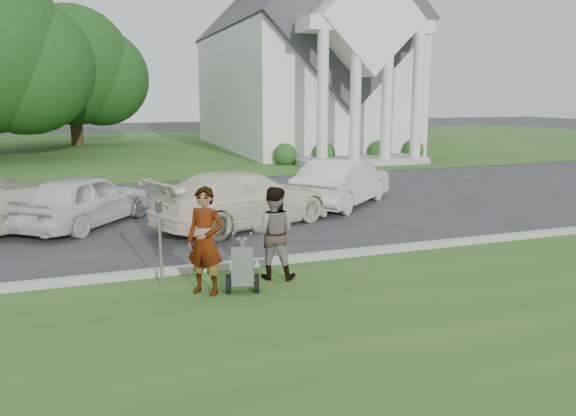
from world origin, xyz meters
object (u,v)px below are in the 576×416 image
parking_meter_near (160,232)px  car_c (243,199)px  person_left (205,242)px  church (300,49)px  car_b (85,200)px  striping_cart (242,268)px  car_d (343,182)px  tree_back (72,71)px  person_right (273,234)px

parking_meter_near → car_c: parking_meter_near is taller
person_left → parking_meter_near: 0.94m
church → parking_meter_near: (-11.18, -23.07, -4.99)m
church → car_b: bearing=-124.9°
person_left → parking_meter_near: person_left is taller
striping_cart → parking_meter_near: size_ratio=0.77×
car_b → car_d: bearing=-139.4°
church → car_d: (-5.15, -17.50, -5.24)m
church → car_d: bearing=-106.4°
striping_cart → car_b: car_b is taller
church → tree_back: 14.77m
tree_back → car_d: 25.93m
person_right → car_d: bearing=-101.0°
person_left → church: bearing=106.6°
tree_back → person_left: tree_back is taller
church → striping_cart: bearing=-112.6°
person_left → car_c: bearing=108.4°
striping_cart → person_right: bearing=51.9°
person_right → parking_meter_near: 1.97m
striping_cart → car_d: car_d is taller
car_b → car_c: bearing=-161.2°
striping_cart → car_d: bearing=68.1°
tree_back → striping_cart: size_ratio=8.25×
car_c → car_d: (3.52, 1.65, 0.00)m
striping_cart → car_b: 6.53m
person_left → car_b: size_ratio=0.45×
tree_back → person_right: 30.70m
parking_meter_near → person_right: bearing=-8.0°
church → striping_cart: size_ratio=20.68×
car_c → tree_back: bearing=-12.8°
church → parking_meter_near: size_ratio=15.96×
person_left → car_d: person_left is taller
church → car_b: (-12.43, -17.84, -5.27)m
church → person_left: size_ratio=13.46×
car_b → car_c: 3.98m
car_b → car_c: (3.76, -1.31, 0.03)m
church → person_right: size_ratio=14.47×
person_right → car_c: bearing=-73.7°
tree_back → striping_cart: bearing=-84.3°
person_left → parking_meter_near: size_ratio=1.19×
person_left → car_b: 6.20m
person_right → car_c: size_ratio=0.35×
car_c → car_d: bearing=-87.2°
striping_cart → car_d: (4.80, 6.38, 0.26)m
striping_cart → person_right: size_ratio=0.70×
car_b → tree_back: bearing=-50.7°
parking_meter_near → car_d: 8.21m
striping_cart → parking_meter_near: parking_meter_near is taller
tree_back → car_d: tree_back is taller
church → person_left: church is taller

